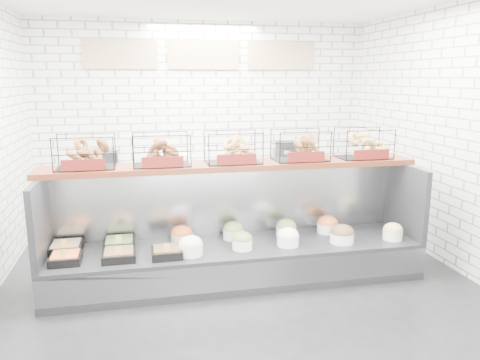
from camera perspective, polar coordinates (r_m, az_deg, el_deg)
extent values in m
plane|color=black|center=(5.00, 0.38, -13.29)|extent=(5.50, 5.50, 0.00)
cube|color=white|center=(7.25, -4.34, 7.04)|extent=(5.00, 0.02, 3.00)
cube|color=white|center=(5.65, 26.09, 4.34)|extent=(0.02, 5.50, 3.00)
cube|color=#CDB58E|center=(7.13, -14.35, 14.66)|extent=(1.05, 0.03, 0.42)
cube|color=#CDB58E|center=(7.20, -4.43, 14.97)|extent=(1.05, 0.03, 0.42)
cube|color=#CDB58E|center=(7.46, 5.06, 14.86)|extent=(1.05, 0.03, 0.42)
cube|color=black|center=(5.19, -0.34, -9.90)|extent=(4.00, 0.90, 0.40)
cube|color=#93969B|center=(4.79, 0.74, -11.60)|extent=(4.00, 0.03, 0.28)
cube|color=#93969B|center=(5.38, -1.24, -2.35)|extent=(4.00, 0.08, 0.80)
cube|color=black|center=(5.00, -23.13, -4.52)|extent=(0.06, 0.90, 0.80)
cube|color=black|center=(5.71, 19.39, -2.18)|extent=(0.06, 0.90, 0.80)
cube|color=black|center=(4.92, -20.48, -8.99)|extent=(0.29, 0.29, 0.08)
cube|color=orange|center=(4.91, -20.51, -8.60)|extent=(0.25, 0.25, 0.04)
cube|color=#E8C850|center=(4.79, -20.74, -8.42)|extent=(0.06, 0.01, 0.08)
cube|color=black|center=(5.23, -20.41, -7.73)|extent=(0.32, 0.32, 0.08)
cube|color=tan|center=(5.21, -20.44, -7.37)|extent=(0.27, 0.27, 0.04)
cube|color=#E8C850|center=(5.09, -20.66, -7.20)|extent=(0.06, 0.01, 0.08)
cube|color=black|center=(4.85, -14.52, -8.87)|extent=(0.32, 0.32, 0.08)
cube|color=brown|center=(4.84, -14.54, -8.48)|extent=(0.27, 0.27, 0.04)
cube|color=#E8C850|center=(4.72, -14.63, -8.34)|extent=(0.06, 0.01, 0.08)
cube|color=black|center=(5.18, -14.48, -7.49)|extent=(0.32, 0.32, 0.08)
cube|color=#6D934B|center=(5.17, -14.50, -7.13)|extent=(0.27, 0.27, 0.04)
cube|color=#E8C850|center=(5.05, -14.58, -6.96)|extent=(0.06, 0.01, 0.08)
cube|color=black|center=(4.82, -8.93, -8.75)|extent=(0.30, 0.30, 0.08)
cube|color=brown|center=(4.81, -8.94, -8.36)|extent=(0.26, 0.26, 0.04)
cube|color=#E8C850|center=(4.69, -8.89, -8.18)|extent=(0.06, 0.01, 0.08)
cylinder|color=white|center=(4.84, -6.02, -8.42)|extent=(0.25, 0.25, 0.11)
ellipsoid|color=silver|center=(4.81, -6.03, -7.75)|extent=(0.24, 0.24, 0.17)
cylinder|color=white|center=(5.17, -7.09, -7.05)|extent=(0.24, 0.24, 0.11)
ellipsoid|color=#D75B2D|center=(5.15, -7.11, -6.42)|extent=(0.23, 0.23, 0.16)
cylinder|color=white|center=(4.96, 0.27, -7.81)|extent=(0.21, 0.21, 0.11)
ellipsoid|color=olive|center=(4.94, 0.27, -7.15)|extent=(0.21, 0.21, 0.15)
cylinder|color=white|center=(5.27, -0.83, -6.58)|extent=(0.23, 0.23, 0.11)
ellipsoid|color=#82944B|center=(5.25, -0.83, -5.96)|extent=(0.23, 0.23, 0.16)
cylinder|color=white|center=(5.09, 5.87, -7.35)|extent=(0.24, 0.24, 0.11)
ellipsoid|color=white|center=(5.07, 5.88, -6.71)|extent=(0.23, 0.23, 0.16)
cylinder|color=white|center=(5.39, 5.65, -6.21)|extent=(0.23, 0.23, 0.11)
ellipsoid|color=olive|center=(5.37, 5.67, -5.61)|extent=(0.23, 0.23, 0.16)
cylinder|color=white|center=(5.27, 12.30, -6.88)|extent=(0.26, 0.26, 0.11)
ellipsoid|color=brown|center=(5.25, 12.33, -6.26)|extent=(0.26, 0.26, 0.18)
cylinder|color=white|center=(5.57, 10.60, -5.74)|extent=(0.24, 0.24, 0.11)
ellipsoid|color=orange|center=(5.55, 10.63, -5.15)|extent=(0.24, 0.24, 0.17)
cylinder|color=white|center=(5.52, 18.11, -6.33)|extent=(0.22, 0.22, 0.11)
ellipsoid|color=#D4C36C|center=(5.50, 18.15, -5.74)|extent=(0.21, 0.21, 0.15)
cube|color=#491C0F|center=(5.10, -0.86, 1.80)|extent=(4.10, 0.50, 0.06)
cube|color=black|center=(5.01, -18.37, 3.29)|extent=(0.60, 0.38, 0.34)
cube|color=#5C1311|center=(4.83, -18.54, 1.75)|extent=(0.42, 0.02, 0.11)
cube|color=black|center=(4.98, -9.57, 3.70)|extent=(0.60, 0.38, 0.34)
cube|color=#5C1311|center=(4.80, -9.41, 2.17)|extent=(0.42, 0.02, 0.11)
cube|color=black|center=(5.07, -0.87, 4.02)|extent=(0.60, 0.38, 0.34)
cube|color=#5C1311|center=(4.89, -0.40, 2.53)|extent=(0.42, 0.02, 0.11)
cube|color=black|center=(5.27, 7.35, 4.24)|extent=(0.60, 0.38, 0.34)
cube|color=#5C1311|center=(5.10, 8.07, 2.81)|extent=(0.42, 0.02, 0.11)
cube|color=black|center=(5.57, 14.83, 4.36)|extent=(0.60, 0.38, 0.34)
cube|color=#5C1311|center=(5.41, 15.73, 3.01)|extent=(0.42, 0.02, 0.11)
cube|color=#93969B|center=(7.11, -3.85, -1.64)|extent=(4.00, 0.60, 0.90)
cube|color=black|center=(6.94, -16.31, 2.34)|extent=(0.40, 0.30, 0.24)
cube|color=silver|center=(6.90, -7.78, 2.42)|extent=(0.35, 0.28, 0.18)
cylinder|color=#C47531|center=(7.03, 0.07, 2.88)|extent=(0.09, 0.09, 0.22)
cube|color=black|center=(7.33, 5.76, 3.52)|extent=(0.30, 0.30, 0.30)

